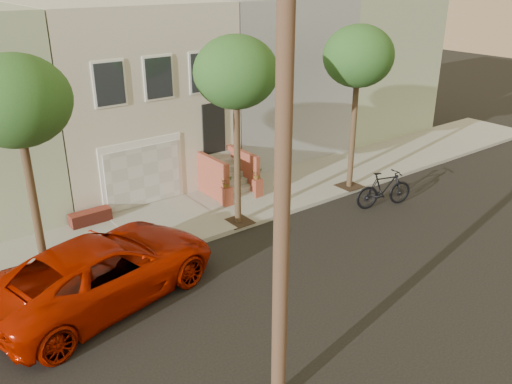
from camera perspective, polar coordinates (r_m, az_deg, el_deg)
ground at (r=15.33m, az=3.52°, el=-9.80°), size 90.00×90.00×0.00m
sidewalk at (r=19.15m, az=-6.89°, el=-2.66°), size 40.00×3.70×0.15m
house_row at (r=23.05m, az=-14.85°, el=10.51°), size 33.10×11.70×7.00m
tree_left at (r=14.28m, az=-24.32°, el=8.72°), size 2.70×2.57×6.30m
tree_mid at (r=16.89m, az=-2.17°, el=12.57°), size 2.70×2.57×6.30m
tree_right at (r=20.50m, az=10.92°, el=13.99°), size 2.70×2.57×6.30m
pickup_truck at (r=14.80m, az=-16.06°, el=-8.02°), size 6.87×4.30×1.77m
motorcycle at (r=20.34m, az=13.57°, el=0.32°), size 2.41×1.27×1.39m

